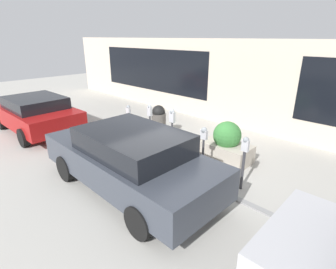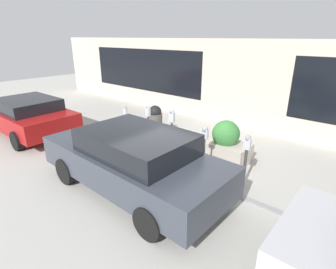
# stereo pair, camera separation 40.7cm
# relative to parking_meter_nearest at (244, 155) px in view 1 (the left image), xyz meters

# --- Properties ---
(ground_plane) EXTENTS (40.00, 40.00, 0.00)m
(ground_plane) POSITION_rel_parking_meter_nearest_xyz_m (2.23, 0.40, -0.91)
(ground_plane) COLOR #ADAAA3
(curb_strip) EXTENTS (24.50, 0.16, 0.04)m
(curb_strip) POSITION_rel_parking_meter_nearest_xyz_m (2.23, 0.48, -0.89)
(curb_strip) COLOR gray
(curb_strip) RESTS_ON ground_plane
(building_facade) EXTENTS (24.50, 0.17, 3.44)m
(building_facade) POSITION_rel_parking_meter_nearest_xyz_m (2.23, -4.07, 0.82)
(building_facade) COLOR beige
(building_facade) RESTS_ON ground_plane
(parking_meter_nearest) EXTENTS (0.17, 0.14, 1.36)m
(parking_meter_nearest) POSITION_rel_parking_meter_nearest_xyz_m (0.00, 0.00, 0.00)
(parking_meter_nearest) COLOR #38383D
(parking_meter_nearest) RESTS_ON ground_plane
(parking_meter_second) EXTENTS (0.19, 0.16, 1.32)m
(parking_meter_second) POSITION_rel_parking_meter_nearest_xyz_m (1.18, 0.02, 0.07)
(parking_meter_second) COLOR #38383D
(parking_meter_second) RESTS_ON ground_plane
(parking_meter_middle) EXTENTS (0.17, 0.15, 1.62)m
(parking_meter_middle) POSITION_rel_parking_meter_nearest_xyz_m (2.27, 0.09, 0.27)
(parking_meter_middle) COLOR #38383D
(parking_meter_middle) RESTS_ON ground_plane
(parking_meter_fourth) EXTENTS (0.14, 0.12, 1.55)m
(parking_meter_fourth) POSITION_rel_parking_meter_nearest_xyz_m (3.29, 0.03, 0.14)
(parking_meter_fourth) COLOR #38383D
(parking_meter_fourth) RESTS_ON ground_plane
(parking_meter_farthest) EXTENTS (0.14, 0.12, 1.33)m
(parking_meter_farthest) POSITION_rel_parking_meter_nearest_xyz_m (4.41, 0.02, 0.00)
(parking_meter_farthest) COLOR #38383D
(parking_meter_farthest) RESTS_ON ground_plane
(planter_box) EXTENTS (1.46, 0.87, 1.22)m
(planter_box) POSITION_rel_parking_meter_nearest_xyz_m (1.15, -1.07, -0.40)
(planter_box) COLOR #B2A899
(planter_box) RESTS_ON ground_plane
(parked_car_middle) EXTENTS (4.78, 2.04, 1.54)m
(parked_car_middle) POSITION_rel_parking_meter_nearest_xyz_m (1.92, 1.89, -0.10)
(parked_car_middle) COLOR #383D47
(parked_car_middle) RESTS_ON ground_plane
(parked_car_rear) EXTENTS (4.24, 2.12, 1.39)m
(parked_car_rear) POSITION_rel_parking_meter_nearest_xyz_m (7.84, 1.89, -0.17)
(parked_car_rear) COLOR maroon
(parked_car_rear) RESTS_ON ground_plane
(trash_bin) EXTENTS (0.52, 0.52, 1.20)m
(trash_bin) POSITION_rel_parking_meter_nearest_xyz_m (4.01, -1.02, -0.31)
(trash_bin) COLOR #514C47
(trash_bin) RESTS_ON ground_plane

